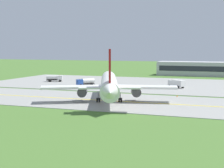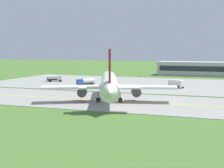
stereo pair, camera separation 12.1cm
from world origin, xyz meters
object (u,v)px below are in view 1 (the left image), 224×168
object	(u,v)px
service_truck_fuel	(85,82)
service_truck_catering	(177,83)
airplane_lead	(109,84)
service_truck_baggage	(54,78)

from	to	relation	value
service_truck_fuel	service_truck_catering	xyz separation A→B (m)	(29.72, 5.66, -0.00)
airplane_lead	service_truck_catering	size ratio (longest dim) A/B	6.26
service_truck_fuel	service_truck_catering	bearing A→B (deg)	10.79
service_truck_baggage	service_truck_catering	bearing A→B (deg)	-5.06
airplane_lead	service_truck_catering	xyz separation A→B (m)	(10.40, 34.33, -2.60)
service_truck_catering	service_truck_fuel	bearing A→B (deg)	-169.21
airplane_lead	service_truck_fuel	xyz separation A→B (m)	(-19.32, 28.67, -2.60)
airplane_lead	service_truck_catering	distance (m)	35.97
airplane_lead	service_truck_fuel	size ratio (longest dim) A/B	6.55
service_truck_fuel	service_truck_catering	distance (m)	30.25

